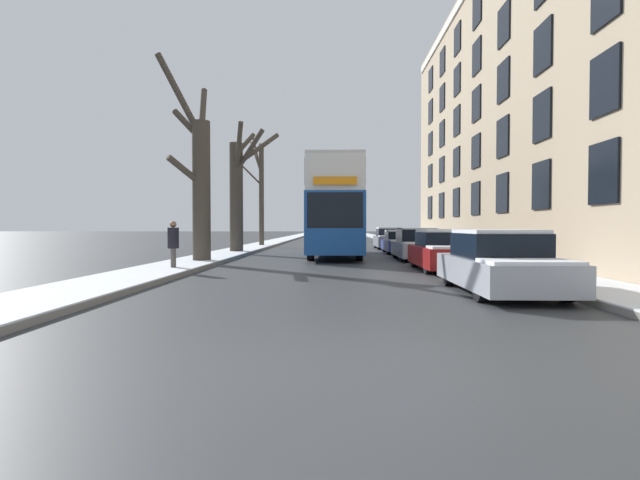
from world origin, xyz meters
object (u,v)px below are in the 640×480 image
Objects in this scene: bare_tree_left_2 at (260,191)px; parked_car_4 at (389,239)px; parked_car_0 at (500,264)px; parked_car_3 at (400,242)px; pedestrian_left_sidewalk at (173,244)px; parked_car_1 at (443,251)px; double_decker_bus at (335,205)px; parked_car_2 at (417,245)px; bare_tree_left_1 at (238,190)px; bare_tree_left_0 at (199,179)px.

bare_tree_left_2 is 10.04m from parked_car_4.
parked_car_0 reaches higher than parked_car_3.
bare_tree_left_2 is 4.78× the size of pedestrian_left_sidewalk.
parked_car_4 is (0.00, 5.64, 0.07)m from parked_car_3.
pedestrian_left_sidewalk reaches higher than parked_car_1.
pedestrian_left_sidewalk is (-8.99, -17.74, 0.24)m from parked_car_4.
double_decker_bus is 2.39× the size of parked_car_3.
parked_car_0 is 11.28m from parked_car_2.
parked_car_3 is at bearing 6.72° from bare_tree_left_1.
parked_car_3 is (3.68, 3.25, -1.96)m from double_decker_bus.
bare_tree_left_1 is at bearing -143.22° from parked_car_4.
parked_car_2 is at bearing -33.91° from double_decker_bus.
double_decker_bus is 2.28× the size of parked_car_0.
parked_car_0 is (8.96, -15.94, -2.86)m from bare_tree_left_1.
parked_car_1 is (9.10, -19.36, -3.45)m from bare_tree_left_2.
bare_tree_left_1 reaches higher than parked_car_0.
parked_car_1 is 1.01× the size of parked_car_2.
parked_car_1 is at bearing -64.81° from bare_tree_left_2.
pedestrian_left_sidewalk is (-0.03, -11.04, -2.60)m from bare_tree_left_1.
bare_tree_left_1 is at bearing -18.05° from pedestrian_left_sidewalk.
parked_car_2 is 11.37m from parked_car_4.
bare_tree_left_1 is 11.34m from pedestrian_left_sidewalk.
parked_car_3 is 1.02× the size of parked_car_4.
parked_car_0 is at bearing -60.67° from bare_tree_left_1.
bare_tree_left_1 is 1.59× the size of parked_car_2.
double_decker_bus reaches higher than parked_car_4.
bare_tree_left_2 reaches higher than double_decker_bus.
pedestrian_left_sidewalk is at bearing -174.58° from parked_car_1.
bare_tree_left_1 is 9.19m from bare_tree_left_2.
parked_car_0 is (9.08, -8.45, -2.72)m from bare_tree_left_0.
bare_tree_left_2 is 21.67m from parked_car_1.
parked_car_0 is 22.64m from parked_car_4.
bare_tree_left_2 is at bearing -17.58° from pedestrian_left_sidewalk.
pedestrian_left_sidewalk is at bearing -126.61° from parked_car_3.
double_decker_bus is at bearing -22.56° from bare_tree_left_1.
bare_tree_left_1 is 18.51m from parked_car_0.
parked_car_0 is at bearing -42.93° from bare_tree_left_0.
pedestrian_left_sidewalk reaches higher than parked_car_0.
bare_tree_left_1 is at bearing 152.48° from parked_car_2.
bare_tree_left_0 is 12.78m from parked_car_3.
pedestrian_left_sidewalk is at bearing -120.95° from double_decker_bus.
bare_tree_left_1 is at bearing 89.07° from bare_tree_left_0.
double_decker_bus reaches higher than pedestrian_left_sidewalk.
double_decker_bus is at bearing -48.86° from pedestrian_left_sidewalk.
bare_tree_left_1 is 0.67× the size of double_decker_bus.
parked_car_0 is 1.04× the size of parked_car_2.
parked_car_1 is at bearing -16.54° from bare_tree_left_0.
pedestrian_left_sidewalk reaches higher than parked_car_4.
double_decker_bus reaches higher than parked_car_1.
parked_car_0 reaches higher than parked_car_1.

